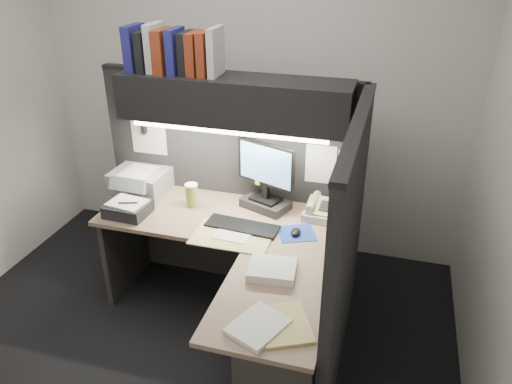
% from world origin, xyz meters
% --- Properties ---
extents(floor, '(3.50, 3.50, 0.00)m').
position_xyz_m(floor, '(0.00, 0.00, 0.00)').
color(floor, black).
rests_on(floor, ground).
extents(wall_back, '(3.50, 0.04, 2.70)m').
position_xyz_m(wall_back, '(0.00, 1.50, 1.35)').
color(wall_back, silver).
rests_on(wall_back, floor).
extents(partition_back, '(1.90, 0.06, 1.60)m').
position_xyz_m(partition_back, '(0.03, 0.93, 0.80)').
color(partition_back, black).
rests_on(partition_back, floor).
extents(partition_right, '(0.06, 1.50, 1.60)m').
position_xyz_m(partition_right, '(0.98, 0.18, 0.80)').
color(partition_right, black).
rests_on(partition_right, floor).
extents(desk, '(1.70, 1.53, 0.73)m').
position_xyz_m(desk, '(0.43, -0.00, 0.44)').
color(desk, '#896C57').
rests_on(desk, floor).
extents(overhead_shelf, '(1.55, 0.34, 0.30)m').
position_xyz_m(overhead_shelf, '(0.12, 0.75, 1.50)').
color(overhead_shelf, black).
rests_on(overhead_shelf, partition_back).
extents(task_light_tube, '(1.32, 0.04, 0.04)m').
position_xyz_m(task_light_tube, '(0.12, 0.61, 1.33)').
color(task_light_tube, white).
rests_on(task_light_tube, overhead_shelf).
extents(monitor, '(0.44, 0.30, 0.49)m').
position_xyz_m(monitor, '(0.35, 0.75, 0.93)').
color(monitor, black).
rests_on(monitor, desk).
extents(keyboard, '(0.50, 0.20, 0.02)m').
position_xyz_m(keyboard, '(0.27, 0.44, 0.74)').
color(keyboard, black).
rests_on(keyboard, desk).
extents(mousepad, '(0.30, 0.29, 0.00)m').
position_xyz_m(mousepad, '(0.63, 0.47, 0.73)').
color(mousepad, navy).
rests_on(mousepad, desk).
extents(mouse, '(0.06, 0.10, 0.04)m').
position_xyz_m(mouse, '(0.63, 0.46, 0.75)').
color(mouse, black).
rests_on(mouse, mousepad).
extents(telephone, '(0.26, 0.27, 0.10)m').
position_xyz_m(telephone, '(0.76, 0.73, 0.78)').
color(telephone, '#C1B794').
rests_on(telephone, desk).
extents(coffee_cup, '(0.11, 0.11, 0.16)m').
position_xyz_m(coffee_cup, '(-0.16, 0.64, 0.81)').
color(coffee_cup, '#A2B046').
rests_on(coffee_cup, desk).
extents(printer, '(0.42, 0.36, 0.16)m').
position_xyz_m(printer, '(-0.63, 0.77, 0.81)').
color(printer, gray).
rests_on(printer, desk).
extents(notebook_stack, '(0.29, 0.25, 0.08)m').
position_xyz_m(notebook_stack, '(-0.54, 0.40, 0.77)').
color(notebook_stack, black).
rests_on(notebook_stack, desk).
extents(open_folder, '(0.51, 0.33, 0.01)m').
position_xyz_m(open_folder, '(0.25, 0.32, 0.73)').
color(open_folder, tan).
rests_on(open_folder, desk).
extents(paper_stack_a, '(0.29, 0.25, 0.05)m').
position_xyz_m(paper_stack_a, '(0.59, 0.01, 0.76)').
color(paper_stack_a, white).
rests_on(paper_stack_a, desk).
extents(paper_stack_b, '(0.31, 0.34, 0.03)m').
position_xyz_m(paper_stack_b, '(0.64, -0.45, 0.74)').
color(paper_stack_b, white).
rests_on(paper_stack_b, desk).
extents(manila_stack, '(0.35, 0.38, 0.02)m').
position_xyz_m(manila_stack, '(0.76, -0.39, 0.74)').
color(manila_stack, tan).
rests_on(manila_stack, desk).
extents(binder_row, '(0.62, 0.25, 0.31)m').
position_xyz_m(binder_row, '(-0.28, 0.75, 1.79)').
color(binder_row, navy).
rests_on(binder_row, overhead_shelf).
extents(pinned_papers, '(1.76, 1.31, 0.51)m').
position_xyz_m(pinned_papers, '(0.42, 0.56, 1.05)').
color(pinned_papers, white).
rests_on(pinned_papers, partition_back).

